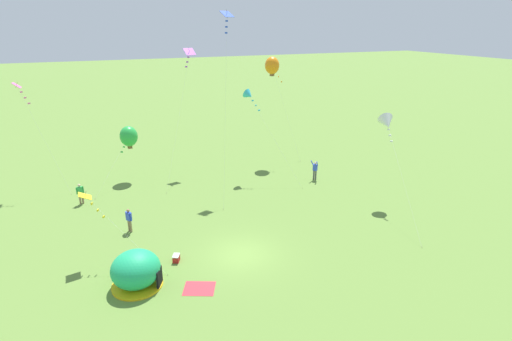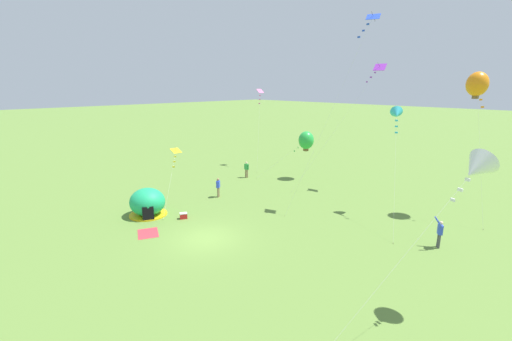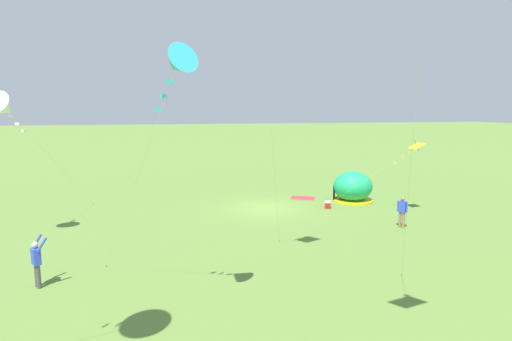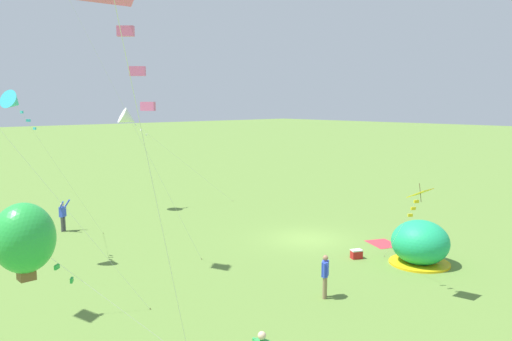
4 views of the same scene
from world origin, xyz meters
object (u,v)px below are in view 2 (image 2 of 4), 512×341
(popup_tent, at_px, (147,203))
(person_with_toddler, at_px, (246,169))
(kite_blue, at_px, (370,23))
(kite_pink, at_px, (260,95))
(cooler_box, at_px, (184,216))
(person_watching_sky, at_px, (440,232))
(kite_green, at_px, (306,140))
(kite_purple, at_px, (377,71))
(kite_yellow, at_px, (175,154))
(person_near_tent, at_px, (218,187))
(kite_orange, at_px, (477,84))
(kite_white, at_px, (476,168))
(kite_cyan, at_px, (397,114))

(popup_tent, bearing_deg, person_with_toddler, 102.25)
(kite_blue, bearing_deg, kite_pink, 162.54)
(popup_tent, relative_size, cooler_box, 4.41)
(person_watching_sky, height_order, person_with_toddler, person_watching_sky)
(kite_green, relative_size, kite_blue, 0.34)
(kite_pink, distance_m, kite_purple, 14.59)
(cooler_box, bearing_deg, popup_tent, -148.50)
(person_watching_sky, distance_m, person_with_toddler, 20.28)
(popup_tent, bearing_deg, kite_yellow, 117.02)
(kite_blue, xyz_separation_m, kite_purple, (-1.96, 5.55, -3.09))
(person_watching_sky, xyz_separation_m, person_near_tent, (-17.01, -3.61, -0.03))
(popup_tent, height_order, kite_yellow, kite_yellow)
(kite_purple, bearing_deg, kite_orange, -7.08)
(kite_orange, height_order, kite_pink, kite_orange)
(kite_purple, bearing_deg, popup_tent, -113.54)
(kite_blue, bearing_deg, kite_white, -41.82)
(kite_white, distance_m, kite_cyan, 12.39)
(popup_tent, bearing_deg, kite_pink, 108.99)
(kite_cyan, bearing_deg, kite_blue, -159.36)
(person_with_toddler, bearing_deg, kite_yellow, -84.64)
(person_near_tent, height_order, kite_pink, kite_pink)
(kite_white, bearing_deg, kite_purple, 129.46)
(kite_green, xyz_separation_m, kite_blue, (8.32, -3.93, 9.90))
(person_near_tent, height_order, kite_yellow, kite_yellow)
(person_with_toddler, distance_m, kite_orange, 21.54)
(person_near_tent, relative_size, kite_yellow, 0.38)
(person_near_tent, bearing_deg, kite_purple, 57.27)
(cooler_box, distance_m, person_watching_sky, 17.17)
(person_watching_sky, relative_size, person_with_toddler, 1.10)
(person_watching_sky, relative_size, kite_white, 0.23)
(kite_green, relative_size, kite_cyan, 0.61)
(kite_cyan, bearing_deg, popup_tent, -131.46)
(person_with_toddler, bearing_deg, person_watching_sky, -7.44)
(kite_white, bearing_deg, person_watching_sky, 114.06)
(kite_yellow, bearing_deg, kite_cyan, 35.51)
(person_with_toddler, distance_m, kite_white, 24.88)
(kite_orange, xyz_separation_m, kite_blue, (-6.23, -4.53, 4.25))
(person_watching_sky, xyz_separation_m, kite_orange, (-1.03, 7.50, 8.71))
(kite_pink, bearing_deg, kite_white, -28.06)
(popup_tent, relative_size, kite_yellow, 0.62)
(kite_orange, xyz_separation_m, kite_pink, (-22.58, 0.62, -1.19))
(person_with_toddler, relative_size, kite_white, 0.21)
(person_with_toddler, relative_size, kite_orange, 0.16)
(popup_tent, xyz_separation_m, kite_pink, (-6.28, 18.24, 7.52))
(person_near_tent, distance_m, kite_purple, 17.49)
(popup_tent, bearing_deg, cooler_box, 31.50)
(kite_orange, bearing_deg, kite_pink, 178.44)
(kite_green, height_order, kite_pink, kite_pink)
(kite_cyan, relative_size, kite_purple, 0.71)
(cooler_box, height_order, kite_white, kite_white)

